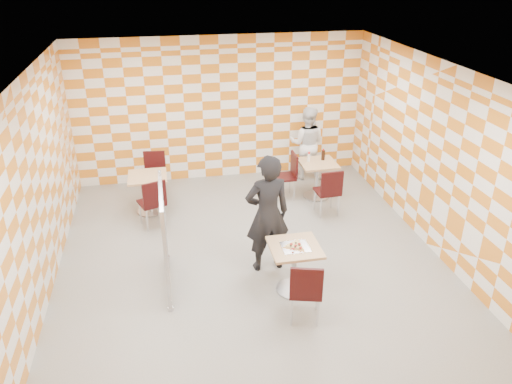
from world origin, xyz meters
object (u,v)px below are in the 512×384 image
chair_second_front (329,189)px  second_table (317,174)px  empty_table (148,187)px  main_table (294,261)px  chair_empty_near (153,200)px  soda_bottle (323,155)px  chair_main_front (306,289)px  chair_empty_far (155,171)px  sport_bottle (309,157)px  chair_second_side (289,172)px  partition (165,237)px  man_dark (267,214)px  man_white (307,143)px

chair_second_front → second_table: bearing=88.2°
empty_table → main_table: bearing=-54.9°
second_table → chair_empty_near: chair_empty_near is taller
soda_bottle → chair_main_front: bearing=-111.0°
main_table → chair_empty_far: chair_empty_far is taller
second_table → chair_second_front: bearing=-91.8°
empty_table → chair_empty_near: size_ratio=0.81×
empty_table → sport_bottle: size_ratio=3.75×
chair_second_front → chair_second_side: bearing=121.0°
chair_main_front → partition: partition is taller
main_table → chair_second_side: size_ratio=0.81×
chair_empty_far → partition: bearing=-87.7°
main_table → soda_bottle: bearing=65.2°
sport_bottle → soda_bottle: bearing=5.4°
chair_empty_near → man_dark: man_dark is taller
main_table → man_dark: (-0.25, 0.66, 0.43)m
second_table → chair_second_front: size_ratio=0.81×
empty_table → chair_second_side: (2.71, 0.10, 0.04)m
chair_empty_near → second_table: bearing=10.9°
man_white → man_dark: bearing=85.9°
man_white → partition: bearing=69.0°
chair_second_front → man_dark: man_dark is taller
chair_second_side → chair_empty_far: same height
main_table → partition: size_ratio=0.48×
second_table → chair_empty_far: bearing=168.0°
chair_main_front → sport_bottle: size_ratio=4.62×
second_table → partition: size_ratio=0.48×
second_table → sport_bottle: 0.38m
chair_second_side → chair_empty_far: size_ratio=1.00×
partition → man_white: man_white is taller
chair_second_front → chair_empty_far: 3.44m
empty_table → man_white: size_ratio=0.48×
chair_second_side → chair_main_front: bearing=-101.2°
partition → soda_bottle: partition is taller
chair_empty_near → soda_bottle: 3.42m
second_table → soda_bottle: 0.38m
main_table → chair_second_front: size_ratio=0.81×
chair_main_front → sport_bottle: bearing=73.0°
main_table → chair_second_side: chair_second_side is taller
man_white → sport_bottle: man_white is taller
main_table → chair_second_front: 2.42m
chair_second_side → chair_empty_near: 2.73m
chair_main_front → man_white: size_ratio=0.59×
chair_main_front → man_white: 4.75m
chair_second_side → sport_bottle: bearing=-2.8°
chair_empty_far → man_dark: man_dark is taller
second_table → chair_second_front: chair_second_front is taller
chair_second_side → partition: bearing=-135.2°
empty_table → chair_main_front: 4.09m
man_dark → man_white: size_ratio=1.19×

